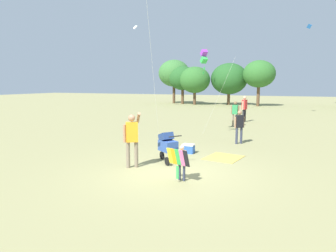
{
  "coord_description": "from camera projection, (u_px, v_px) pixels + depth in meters",
  "views": [
    {
      "loc": [
        3.22,
        -8.25,
        2.66
      ],
      "look_at": [
        -0.42,
        0.62,
        1.3
      ],
      "focal_mm": 32.07,
      "sensor_mm": 36.0,
      "label": 1
    }
  ],
  "objects": [
    {
      "name": "person_couple_left",
      "position": [
        235.0,
        112.0,
        18.61
      ],
      "size": [
        0.5,
        0.25,
        1.56
      ],
      "color": "#7F705B",
      "rests_on": "ground"
    },
    {
      "name": "ground_plane",
      "position": [
        173.0,
        172.0,
        9.14
      ],
      "size": [
        120.0,
        120.0,
        0.0
      ],
      "primitive_type": "plane",
      "color": "#938E5B"
    },
    {
      "name": "picnic_blanket",
      "position": [
        224.0,
        158.0,
        10.83
      ],
      "size": [
        1.39,
        1.51,
        0.02
      ],
      "primitive_type": "cube",
      "rotation": [
        0.0,
        0.0,
        -0.2
      ],
      "color": "gold",
      "rests_on": "ground"
    },
    {
      "name": "person_sitting_far",
      "position": [
        239.0,
        124.0,
        13.23
      ],
      "size": [
        0.39,
        0.35,
        1.49
      ],
      "color": "#33384C",
      "rests_on": "ground"
    },
    {
      "name": "person_adult_flyer",
      "position": [
        132.0,
        136.0,
        9.46
      ],
      "size": [
        0.52,
        0.68,
        1.78
      ],
      "color": "#7F705B",
      "rests_on": "ground"
    },
    {
      "name": "cooler_box",
      "position": [
        188.0,
        149.0,
        11.55
      ],
      "size": [
        0.45,
        0.33,
        0.35
      ],
      "color": "#2D5BB7",
      "rests_on": "ground"
    },
    {
      "name": "stroller",
      "position": [
        168.0,
        144.0,
        10.19
      ],
      "size": [
        1.04,
        0.91,
        1.03
      ],
      "color": "black",
      "rests_on": "ground"
    },
    {
      "name": "kite_orange_delta",
      "position": [
        204.0,
        57.0,
        15.45
      ],
      "size": [
        2.05,
        1.45,
        4.4
      ],
      "color": "purple",
      "rests_on": "ground"
    },
    {
      "name": "treeline_distant",
      "position": [
        256.0,
        76.0,
        35.81
      ],
      "size": [
        26.47,
        6.47,
        5.8
      ],
      "color": "brown",
      "rests_on": "ground"
    },
    {
      "name": "person_red_shirt",
      "position": [
        244.0,
        107.0,
        20.71
      ],
      "size": [
        0.34,
        0.56,
        1.8
      ],
      "color": "#232328",
      "rests_on": "ground"
    },
    {
      "name": "child_with_butterfly_kite",
      "position": [
        181.0,
        160.0,
        8.19
      ],
      "size": [
        0.7,
        0.44,
        0.99
      ],
      "color": "#33384C",
      "rests_on": "ground"
    }
  ]
}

